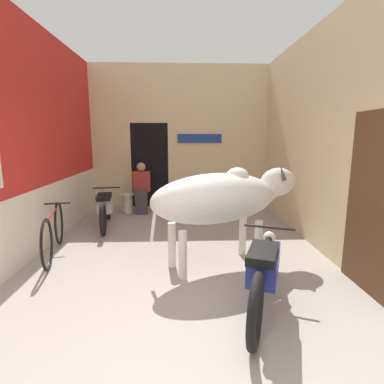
{
  "coord_description": "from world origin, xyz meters",
  "views": [
    {
      "loc": [
        0.02,
        -2.21,
        1.8
      ],
      "look_at": [
        0.2,
        2.5,
        0.93
      ],
      "focal_mm": 28.0,
      "sensor_mm": 36.0,
      "label": 1
    }
  ],
  "objects_px": {
    "motorcycle_near": "(264,270)",
    "shopkeeper_seated": "(141,187)",
    "bicycle": "(53,232)",
    "plastic_stool": "(128,203)",
    "cow": "(224,197)",
    "motorcycle_far": "(105,207)"
  },
  "relations": [
    {
      "from": "motorcycle_near",
      "to": "shopkeeper_seated",
      "type": "height_order",
      "value": "shopkeeper_seated"
    },
    {
      "from": "motorcycle_near",
      "to": "cow",
      "type": "bearing_deg",
      "value": 102.87
    },
    {
      "from": "bicycle",
      "to": "shopkeeper_seated",
      "type": "distance_m",
      "value": 2.78
    },
    {
      "from": "cow",
      "to": "motorcycle_near",
      "type": "xyz_separation_m",
      "value": [
        0.26,
        -1.16,
        -0.54
      ]
    },
    {
      "from": "cow",
      "to": "bicycle",
      "type": "bearing_deg",
      "value": 170.37
    },
    {
      "from": "shopkeeper_seated",
      "to": "plastic_stool",
      "type": "bearing_deg",
      "value": 176.77
    },
    {
      "from": "cow",
      "to": "shopkeeper_seated",
      "type": "bearing_deg",
      "value": 116.89
    },
    {
      "from": "motorcycle_near",
      "to": "bicycle",
      "type": "bearing_deg",
      "value": 150.5
    },
    {
      "from": "cow",
      "to": "bicycle",
      "type": "xyz_separation_m",
      "value": [
        -2.54,
        0.43,
        -0.61
      ]
    },
    {
      "from": "motorcycle_near",
      "to": "bicycle",
      "type": "distance_m",
      "value": 3.23
    },
    {
      "from": "motorcycle_near",
      "to": "plastic_stool",
      "type": "relative_size",
      "value": 3.78
    },
    {
      "from": "motorcycle_far",
      "to": "motorcycle_near",
      "type": "bearing_deg",
      "value": -52.31
    },
    {
      "from": "motorcycle_near",
      "to": "motorcycle_far",
      "type": "height_order",
      "value": "motorcycle_near"
    },
    {
      "from": "motorcycle_far",
      "to": "plastic_stool",
      "type": "relative_size",
      "value": 3.76
    },
    {
      "from": "cow",
      "to": "shopkeeper_seated",
      "type": "height_order",
      "value": "cow"
    },
    {
      "from": "bicycle",
      "to": "motorcycle_far",
      "type": "bearing_deg",
      "value": 74.1
    },
    {
      "from": "cow",
      "to": "plastic_stool",
      "type": "height_order",
      "value": "cow"
    },
    {
      "from": "motorcycle_near",
      "to": "shopkeeper_seated",
      "type": "xyz_separation_m",
      "value": [
        -1.79,
        4.16,
        0.2
      ]
    },
    {
      "from": "cow",
      "to": "bicycle",
      "type": "relative_size",
      "value": 1.31
    },
    {
      "from": "cow",
      "to": "shopkeeper_seated",
      "type": "distance_m",
      "value": 3.39
    },
    {
      "from": "plastic_stool",
      "to": "bicycle",
      "type": "bearing_deg",
      "value": -104.63
    },
    {
      "from": "bicycle",
      "to": "plastic_stool",
      "type": "bearing_deg",
      "value": 75.37
    }
  ]
}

